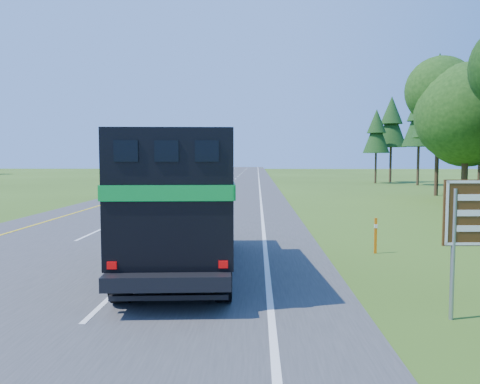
{
  "coord_description": "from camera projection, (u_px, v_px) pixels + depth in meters",
  "views": [
    {
      "loc": [
        5.2,
        0.82,
        3.23
      ],
      "look_at": [
        4.34,
        24.45,
        1.54
      ],
      "focal_mm": 35.0,
      "sensor_mm": 36.0,
      "label": 1
    }
  ],
  "objects": [
    {
      "name": "road",
      "position": [
        208.0,
        189.0,
        49.44
      ],
      "size": [
        15.0,
        260.0,
        0.04
      ],
      "primitive_type": "cube",
      "color": "#38383A",
      "rests_on": "ground"
    },
    {
      "name": "delineator",
      "position": [
        376.0,
        234.0,
        15.9
      ],
      "size": [
        0.1,
        0.06,
        1.22
      ],
      "color": "orange",
      "rests_on": "ground"
    },
    {
      "name": "lane_markings",
      "position": [
        208.0,
        189.0,
        49.44
      ],
      "size": [
        11.15,
        260.0,
        0.01
      ],
      "color": "yellow",
      "rests_on": "road"
    },
    {
      "name": "far_car",
      "position": [
        218.0,
        168.0,
        109.87
      ],
      "size": [
        2.26,
        5.27,
        1.77
      ],
      "primitive_type": "imported",
      "rotation": [
        0.0,
        0.0,
        -0.03
      ],
      "color": "silver",
      "rests_on": "road"
    },
    {
      "name": "white_suv",
      "position": [
        165.0,
        184.0,
        44.23
      ],
      "size": [
        2.98,
        5.73,
        1.54
      ],
      "primitive_type": "imported",
      "rotation": [
        0.0,
        0.0,
        0.08
      ],
      "color": "silver",
      "rests_on": "road"
    },
    {
      "name": "horse_truck",
      "position": [
        183.0,
        199.0,
        13.24
      ],
      "size": [
        3.3,
        8.81,
        3.82
      ],
      "rotation": [
        0.0,
        0.0,
        0.07
      ],
      "color": "black",
      "rests_on": "road"
    }
  ]
}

